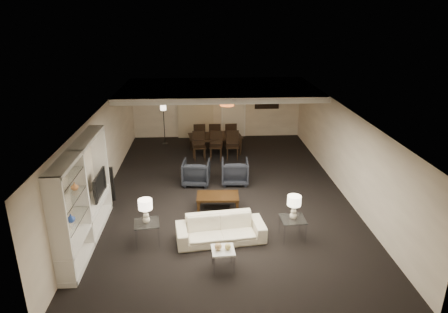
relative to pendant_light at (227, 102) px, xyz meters
The scene contains 35 objects.
floor 4.00m from the pendant_light, 94.90° to the right, with size 11.00×11.00×0.00m, color black.
ceiling 3.56m from the pendant_light, 94.90° to the right, with size 7.00×11.00×0.02m, color silver.
wall_back 2.13m from the pendant_light, 98.53° to the left, with size 7.00×0.02×2.50m, color #C1B09B.
wall_front 9.03m from the pendant_light, 91.91° to the right, with size 7.00×0.02×2.50m, color #C1B09B.
wall_left 5.21m from the pendant_light, 137.35° to the right, with size 0.02×11.00×2.50m, color #C1B09B.
wall_right 4.79m from the pendant_light, 47.56° to the right, with size 0.02×11.00×2.50m, color #C1B09B.
ceiling_soffit 0.57m from the pendant_light, behind, with size 7.00×4.00×0.20m, color silver.
curtains 2.38m from the pendant_light, 122.01° to the left, with size 1.50×0.12×2.40m, color beige.
door 2.19m from the pendant_light, 78.52° to the left, with size 0.90×0.05×2.10m, color silver.
painting 2.69m from the pendant_light, 47.44° to the left, with size 0.95×0.04×0.65m, color #142D38.
media_unit 7.13m from the pendant_light, 120.62° to the right, with size 0.38×3.40×2.35m, color white, non-canonical shape.
pendant_light is the anchor object (origin of this frame).
sofa 6.46m from the pendant_light, 94.86° to the right, with size 2.06×0.80×0.60m, color beige.
coffee_table 4.97m from the pendant_light, 96.53° to the right, with size 1.13×0.66×0.40m, color black, non-canonical shape.
armchair_left 3.50m from the pendant_light, 111.08° to the right, with size 0.82×0.84×0.77m, color black.
armchair_right 3.31m from the pendant_light, 88.64° to the right, with size 0.82×0.84×0.77m, color black.
side_table_left 6.82m from the pendant_light, 109.69° to the right, with size 0.56×0.56×0.53m, color silver, non-canonical shape.
side_table_right 6.55m from the pendant_light, 79.37° to the right, with size 0.56×0.56×0.53m, color white, non-canonical shape.
table_lamp_left 6.71m from the pendant_light, 109.69° to the right, with size 0.32×0.32×0.58m, color beige, non-canonical shape.
table_lamp_right 6.44m from the pendant_light, 79.37° to the right, with size 0.32×0.32×0.58m, color beige, non-canonical shape.
marble_table 7.54m from the pendant_light, 94.14° to the right, with size 0.47×0.47×0.47m, color silver, non-canonical shape.
gold_gourd_a 7.49m from the pendant_light, 94.91° to the right, with size 0.15×0.15×0.15m, color tan.
gold_gourd_b 7.47m from the pendant_light, 93.36° to the right, with size 0.13×0.13×0.13m, color #D7C272.
television 6.37m from the pendant_light, 124.56° to the right, with size 0.14×1.03×0.59m, color black.
vase_blue 7.98m from the pendant_light, 117.04° to the right, with size 0.17×0.17×0.18m, color #2647A8.
vase_amber 7.53m from the pendant_light, 118.69° to the right, with size 0.16×0.16×0.17m, color #CE8044.
floor_speaker 5.46m from the pendant_light, 131.50° to the right, with size 0.11×0.11×1.01m, color black.
dining_table 1.64m from the pendant_light, 164.91° to the right, with size 1.94×1.08×0.68m, color black.
chair_nl 1.92m from the pendant_light, 143.57° to the right, with size 0.47×0.47×1.01m, color black, non-canonical shape.
chair_nm 1.67m from the pendant_light, 119.90° to the right, with size 0.47×0.47×1.01m, color black, non-canonical shape.
chair_nr 1.62m from the pendant_light, 78.43° to the right, with size 0.47×0.47×1.01m, color black, non-canonical shape.
chair_fl 1.83m from the pendant_light, 153.02° to the left, with size 0.47×0.47×1.01m, color black, non-canonical shape.
chair_fm 1.57m from the pendant_light, 129.82° to the left, with size 0.47×0.47×1.01m, color black, non-canonical shape.
chair_fr 1.52m from the pendant_light, 73.47° to the left, with size 0.47×0.47×1.01m, color black, non-canonical shape.
floor_lamp 2.91m from the pendant_light, 155.66° to the left, with size 0.23×0.23×1.61m, color black, non-canonical shape.
Camera 1 is at (-0.60, -10.88, 5.13)m, focal length 32.00 mm.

